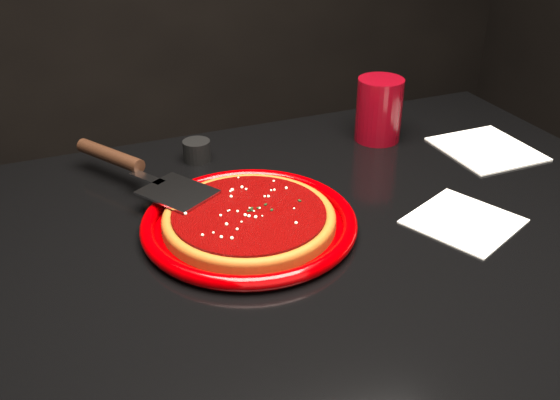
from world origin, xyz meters
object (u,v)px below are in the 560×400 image
object	(u,v)px
plate	(249,223)
cup	(379,110)
pizza_server	(142,169)
ramekin	(197,151)

from	to	relation	value
plate	cup	bearing A→B (deg)	32.25
plate	pizza_server	xyz separation A→B (m)	(-0.12, 0.17, 0.03)
pizza_server	cup	xyz separation A→B (m)	(0.45, 0.04, 0.02)
plate	ramekin	size ratio (longest dim) A/B	6.48
plate	ramekin	distance (m)	0.25
pizza_server	ramekin	distance (m)	0.14
cup	plate	bearing A→B (deg)	-147.75
cup	ramekin	world-z (taller)	cup
pizza_server	ramekin	world-z (taller)	pizza_server
pizza_server	cup	size ratio (longest dim) A/B	2.94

